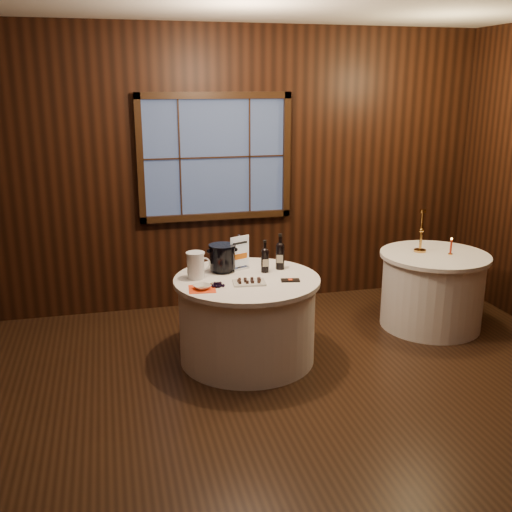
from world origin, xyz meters
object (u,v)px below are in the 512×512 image
object	(u,v)px
port_bottle_right	(280,254)
chocolate_plate	(249,282)
main_table	(247,319)
glass_pitcher	(196,265)
side_table	(432,290)
port_bottle_left	(265,258)
brass_candlestick	(421,237)
sign_stand	(239,257)
red_candle	(451,248)
grape_bunch	(218,284)
chocolate_box	(290,280)
ice_bucket	(222,257)
cracker_bowl	(202,287)

from	to	relation	value
port_bottle_right	chocolate_plate	distance (m)	0.52
main_table	glass_pitcher	size ratio (longest dim) A/B	5.46
side_table	port_bottle_right	world-z (taller)	port_bottle_right
port_bottle_left	side_table	bearing A→B (deg)	10.17
port_bottle_left	brass_candlestick	distance (m)	1.72
sign_stand	red_candle	size ratio (longest dim) A/B	1.86
grape_bunch	port_bottle_right	bearing A→B (deg)	28.77
chocolate_box	red_candle	bearing A→B (deg)	23.75
port_bottle_left	port_bottle_right	bearing A→B (deg)	25.34
chocolate_box	main_table	bearing A→B (deg)	164.04
sign_stand	brass_candlestick	bearing A→B (deg)	-18.33
glass_pitcher	brass_candlestick	xyz separation A→B (m)	(2.32, 0.30, 0.04)
glass_pitcher	red_candle	distance (m)	2.56
grape_bunch	chocolate_plate	bearing A→B (deg)	3.55
chocolate_plate	brass_candlestick	bearing A→B (deg)	16.30
brass_candlestick	red_candle	xyz separation A→B (m)	(0.24, -0.17, -0.09)
port_bottle_left	ice_bucket	size ratio (longest dim) A/B	1.19
port_bottle_right	chocolate_box	xyz separation A→B (m)	(-0.01, -0.36, -0.14)
chocolate_plate	chocolate_box	xyz separation A→B (m)	(0.36, -0.02, -0.01)
sign_stand	port_bottle_left	bearing A→B (deg)	-58.26
ice_bucket	chocolate_box	size ratio (longest dim) A/B	1.57
port_bottle_right	side_table	bearing A→B (deg)	24.25
red_candle	glass_pitcher	bearing A→B (deg)	-177.03
ice_bucket	chocolate_box	world-z (taller)	ice_bucket
ice_bucket	port_bottle_right	bearing A→B (deg)	-5.63
side_table	chocolate_box	bearing A→B (deg)	-164.06
chocolate_plate	grape_bunch	distance (m)	0.28
sign_stand	port_bottle_right	size ratio (longest dim) A/B	0.97
main_table	cracker_bowl	xyz separation A→B (m)	(-0.43, -0.20, 0.40)
glass_pitcher	red_candle	size ratio (longest dim) A/B	1.36
grape_bunch	glass_pitcher	size ratio (longest dim) A/B	0.76
glass_pitcher	red_candle	xyz separation A→B (m)	(2.56, 0.13, -0.05)
chocolate_plate	grape_bunch	bearing A→B (deg)	-176.45
port_bottle_right	port_bottle_left	bearing A→B (deg)	-139.04
side_table	port_bottle_left	xyz separation A→B (m)	(-1.80, -0.17, 0.51)
port_bottle_right	glass_pitcher	size ratio (longest dim) A/B	1.41
grape_bunch	cracker_bowl	xyz separation A→B (m)	(-0.14, -0.03, 0.00)
brass_candlestick	port_bottle_right	bearing A→B (deg)	-171.87
glass_pitcher	cracker_bowl	bearing A→B (deg)	-98.34
side_table	glass_pitcher	world-z (taller)	glass_pitcher
port_bottle_left	glass_pitcher	distance (m)	0.63
red_candle	brass_candlestick	bearing A→B (deg)	144.60
main_table	brass_candlestick	bearing A→B (deg)	12.09
ice_bucket	sign_stand	bearing A→B (deg)	12.45
grape_bunch	chocolate_box	bearing A→B (deg)	-0.34
ice_bucket	grape_bunch	world-z (taller)	ice_bucket
chocolate_plate	grape_bunch	world-z (taller)	grape_bunch
main_table	port_bottle_left	distance (m)	0.56
side_table	chocolate_plate	distance (m)	2.10
port_bottle_left	port_bottle_right	size ratio (longest dim) A/B	0.90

